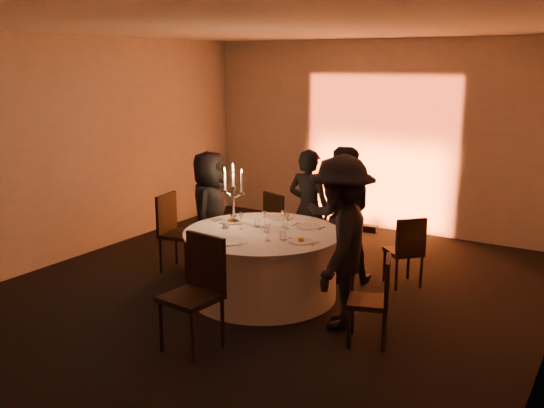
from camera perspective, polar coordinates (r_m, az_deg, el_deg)
The scene contains 30 objects.
floor at distance 7.10m, azimuth -0.85°, elevation -8.60°, with size 7.00×7.00×0.00m, color black.
ceiling at distance 6.60m, azimuth -0.94°, elevation 16.36°, with size 7.00×7.00×0.00m, color white.
wall_back at distance 9.80m, azimuth 10.15°, elevation 6.32°, with size 7.00×7.00×0.00m, color beige.
wall_left at distance 8.65m, azimuth -18.02°, elevation 5.00°, with size 7.00×7.00×0.00m, color beige.
uplighter_fixture at distance 9.80m, azimuth 9.17°, elevation -2.29°, with size 0.25×0.12×0.10m, color black.
banquet_table at distance 6.96m, azimuth -0.86°, elevation -5.66°, with size 1.80×1.80×0.77m.
chair_left at distance 7.89m, azimuth -9.16°, elevation -2.21°, with size 0.49×0.49×1.00m.
chair_back_left at distance 8.21m, azimuth 0.73°, elevation -1.71°, with size 0.53×0.53×0.94m.
chair_back_right at distance 7.39m, azimuth 12.54°, elevation -4.06°, with size 0.54×0.54×0.87m.
chair_right at distance 5.87m, azimuth 9.76°, elevation -8.51°, with size 0.48×0.48×0.86m.
chair_front at distance 5.73m, azimuth -7.03°, elevation -7.61°, with size 0.52×0.52×1.07m.
guest_left at distance 7.74m, azimuth -5.90°, elevation -0.77°, with size 0.76×0.50×1.56m, color black.
guest_back_left at distance 7.79m, azimuth 3.47°, elevation -0.55°, with size 0.57×0.38×1.57m, color black.
guest_back_right at distance 7.40m, azimuth 6.49°, elevation -1.00°, with size 0.81×0.63×1.67m, color black.
guest_right at distance 6.10m, azimuth 6.50°, elevation -3.61°, with size 1.14×0.65×1.76m, color black.
plate_left at distance 7.25m, azimuth -3.95°, elevation -1.60°, with size 0.36×0.27×0.08m.
plate_back_left at distance 7.43m, azimuth 0.59°, elevation -1.30°, with size 0.35×0.27×0.01m.
plate_back_right at distance 7.05m, azimuth 3.45°, elevation -2.10°, with size 0.35×0.29×0.01m.
plate_right at distance 6.45m, azimuth 2.76°, elevation -3.46°, with size 0.36×0.27×0.08m.
plate_front at distance 6.45m, azimuth -4.06°, elevation -3.59°, with size 0.36×0.28×0.01m.
coffee_cup at distance 7.01m, azimuth -4.38°, elevation -2.03°, with size 0.11×0.11×0.07m.
candelabra at distance 7.19m, azimuth -3.65°, elevation 0.18°, with size 0.30×0.14×0.72m.
wine_glass_a at distance 7.00m, azimuth 1.10°, elevation -1.10°, with size 0.07×0.07×0.19m.
wine_glass_b at distance 6.93m, azimuth -2.94°, elevation -1.27°, with size 0.07×0.07×0.19m.
wine_glass_c at distance 6.91m, azimuth 1.42°, elevation -1.28°, with size 0.07×0.07×0.19m.
wine_glass_d at distance 6.98m, azimuth -0.74°, elevation -1.13°, with size 0.07×0.07×0.19m.
wine_glass_e at distance 6.46m, azimuth -0.38°, elevation -2.32°, with size 0.07×0.07×0.19m.
tumbler_a at distance 7.03m, azimuth -1.40°, elevation -1.82°, with size 0.07×0.07×0.09m, color silver.
tumbler_b at distance 6.81m, azimuth -0.50°, elevation -2.31°, with size 0.07×0.07×0.09m, color silver.
tumbler_c at distance 6.52m, azimuth 1.01°, elevation -3.01°, with size 0.07×0.07×0.09m, color silver.
Camera 1 is at (3.52, -5.58, 2.63)m, focal length 40.00 mm.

